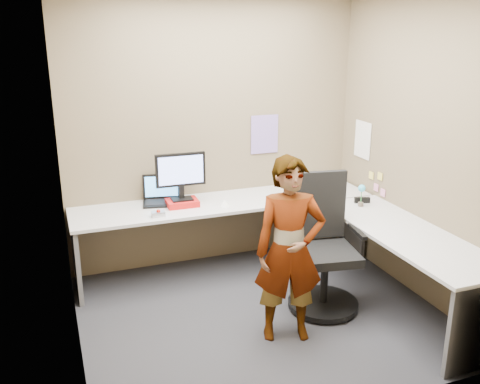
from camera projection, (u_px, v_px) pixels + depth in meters
name	position (u px, v px, depth m)	size (l,w,h in m)	color
ground	(261.00, 315.00, 4.61)	(3.00, 3.00, 0.00)	#222227
wall_back	(214.00, 133.00, 5.36)	(3.00, 3.00, 0.00)	brown
wall_right	(421.00, 149.00, 4.70)	(2.70, 2.70, 0.00)	brown
wall_left	(64.00, 182.00, 3.71)	(2.70, 2.70, 0.00)	brown
desk	(290.00, 229.00, 4.92)	(2.98, 2.58, 0.73)	silver
paper_ream	(182.00, 203.00, 5.12)	(0.30, 0.22, 0.06)	red
monitor	(181.00, 172.00, 5.04)	(0.48, 0.14, 0.45)	black
laptop	(162.00, 196.00, 5.21)	(0.41, 0.37, 0.26)	black
trackball_mouse	(158.00, 214.00, 4.83)	(0.12, 0.08, 0.07)	#B7B7BC
origami	(224.00, 203.00, 5.12)	(0.10, 0.10, 0.06)	white
stapler	(362.00, 200.00, 5.20)	(0.15, 0.04, 0.06)	black
flower	(362.00, 192.00, 5.07)	(0.07, 0.07, 0.22)	brown
calendar_purple	(265.00, 134.00, 5.55)	(0.30, 0.01, 0.40)	#846BB7
calendar_white	(363.00, 140.00, 5.53)	(0.01, 0.28, 0.38)	white
sticky_note_a	(380.00, 176.00, 5.31)	(0.01, 0.07, 0.07)	#F2E059
sticky_note_b	(376.00, 187.00, 5.39)	(0.01, 0.07, 0.07)	pink
sticky_note_c	(383.00, 193.00, 5.29)	(0.01, 0.07, 0.07)	pink
sticky_note_d	(371.00, 175.00, 5.45)	(0.01, 0.07, 0.07)	#F2E059
office_chair	(323.00, 255.00, 4.64)	(0.64, 0.62, 1.16)	black
person	(290.00, 250.00, 4.09)	(0.54, 0.35, 1.48)	#999399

